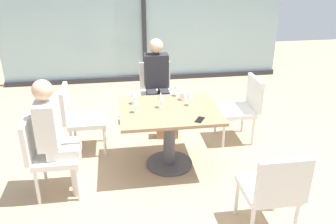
{
  "coord_description": "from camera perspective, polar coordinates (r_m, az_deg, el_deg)",
  "views": [
    {
      "loc": [
        -0.56,
        -3.63,
        2.35
      ],
      "look_at": [
        0.0,
        0.1,
        0.65
      ],
      "focal_mm": 37.94,
      "sensor_mm": 36.0,
      "label": 1
    }
  ],
  "objects": [
    {
      "name": "ground_plane",
      "position": [
        4.36,
        0.2,
        -8.35
      ],
      "size": [
        12.0,
        12.0,
        0.0
      ],
      "primitive_type": "plane",
      "color": "tan"
    },
    {
      "name": "window_wall_backdrop",
      "position": [
        6.95,
        -3.92,
        14.73
      ],
      "size": [
        5.4,
        0.1,
        2.7
      ],
      "color": "#99B7BC",
      "rests_on": "ground_plane"
    },
    {
      "name": "dining_table_main",
      "position": [
        4.1,
        0.21,
        -2.02
      ],
      "size": [
        1.12,
        0.92,
        0.73
      ],
      "color": "#997551",
      "rests_on": "ground_plane"
    },
    {
      "name": "chair_near_window",
      "position": [
        5.28,
        -1.91,
        3.69
      ],
      "size": [
        0.46,
        0.51,
        0.87
      ],
      "color": "silver",
      "rests_on": "ground_plane"
    },
    {
      "name": "chair_side_end",
      "position": [
        3.85,
        -18.91,
        -5.93
      ],
      "size": [
        0.5,
        0.46,
        0.87
      ],
      "color": "silver",
      "rests_on": "ground_plane"
    },
    {
      "name": "chair_far_right",
      "position": [
        4.82,
        11.89,
        1.07
      ],
      "size": [
        0.51,
        0.46,
        0.87
      ],
      "color": "silver",
      "rests_on": "ground_plane"
    },
    {
      "name": "chair_front_right",
      "position": [
        3.25,
        16.55,
        -11.7
      ],
      "size": [
        0.46,
        0.5,
        0.87
      ],
      "color": "silver",
      "rests_on": "ground_plane"
    },
    {
      "name": "chair_far_left",
      "position": [
        4.56,
        -14.12,
        -0.49
      ],
      "size": [
        0.51,
        0.46,
        0.87
      ],
      "color": "silver",
      "rests_on": "ground_plane"
    },
    {
      "name": "person_near_window",
      "position": [
        5.11,
        -1.79,
        5.4
      ],
      "size": [
        0.34,
        0.39,
        1.26
      ],
      "color": "#28282D",
      "rests_on": "ground_plane"
    },
    {
      "name": "person_side_end",
      "position": [
        3.74,
        -17.68,
        -3.16
      ],
      "size": [
        0.39,
        0.34,
        1.26
      ],
      "color": "silver",
      "rests_on": "ground_plane"
    },
    {
      "name": "wine_glass_0",
      "position": [
        4.35,
        1.49,
        4.25
      ],
      "size": [
        0.07,
        0.07,
        0.18
      ],
      "color": "silver",
      "rests_on": "dining_table_main"
    },
    {
      "name": "wine_glass_1",
      "position": [
        4.08,
        3.55,
        2.81
      ],
      "size": [
        0.07,
        0.07,
        0.18
      ],
      "color": "silver",
      "rests_on": "dining_table_main"
    },
    {
      "name": "wine_glass_2",
      "position": [
        4.14,
        -5.53,
        3.06
      ],
      "size": [
        0.07,
        0.07,
        0.18
      ],
      "color": "silver",
      "rests_on": "dining_table_main"
    },
    {
      "name": "wine_glass_3",
      "position": [
        3.91,
        -5.29,
        1.75
      ],
      "size": [
        0.07,
        0.07,
        0.18
      ],
      "color": "silver",
      "rests_on": "dining_table_main"
    },
    {
      "name": "wine_glass_4",
      "position": [
        4.02,
        -1.2,
        2.5
      ],
      "size": [
        0.07,
        0.07,
        0.18
      ],
      "color": "silver",
      "rests_on": "dining_table_main"
    },
    {
      "name": "coffee_cup",
      "position": [
        4.27,
        2.48,
        2.57
      ],
      "size": [
        0.08,
        0.08,
        0.09
      ],
      "primitive_type": "cylinder",
      "color": "white",
      "rests_on": "dining_table_main"
    },
    {
      "name": "cell_phone_on_table",
      "position": [
        3.77,
        5.13,
        -1.23
      ],
      "size": [
        0.14,
        0.16,
        0.01
      ],
      "primitive_type": "cube",
      "rotation": [
        0.0,
        0.0,
        -0.55
      ],
      "color": "black",
      "rests_on": "dining_table_main"
    },
    {
      "name": "handbag_0",
      "position": [
        4.91,
        -0.12,
        -2.48
      ],
      "size": [
        0.32,
        0.19,
        0.28
      ],
      "primitive_type": "cube",
      "rotation": [
        0.0,
        0.0,
        -0.11
      ],
      "color": "#A3704C",
      "rests_on": "ground_plane"
    }
  ]
}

